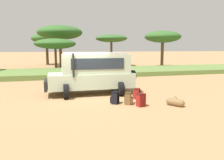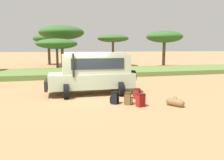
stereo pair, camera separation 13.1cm
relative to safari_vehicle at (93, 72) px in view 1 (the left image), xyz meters
The scene contains 13 objects.
ground_plane 1.56m from the safari_vehicle, 129.74° to the right, with size 320.00×320.00×0.00m, color #9E754C.
grass_bank 10.04m from the safari_vehicle, 93.22° to the left, with size 120.00×7.00×0.44m.
safari_vehicle is the anchor object (origin of this frame).
backpack_beside_front_wheel 2.88m from the safari_vehicle, 77.42° to the right, with size 0.48×0.46×0.60m.
backpack_cluster_center 2.98m from the safari_vehicle, 44.28° to the right, with size 0.44×0.44×0.57m.
backpack_near_rear_wheel 3.92m from the safari_vehicle, 64.86° to the right, with size 0.41×0.45×0.62m.
backpack_outermost 3.30m from the safari_vehicle, 67.68° to the right, with size 0.47×0.48×0.59m.
duffel_bag_low_black_case 5.08m from the safari_vehicle, 49.64° to the right, with size 0.65×0.82×0.45m.
acacia_tree_left_mid 25.02m from the safari_vehicle, 96.98° to the left, with size 4.82×4.39×5.08m.
acacia_tree_centre_back 14.94m from the safari_vehicle, 97.20° to the left, with size 4.91×5.05×3.84m.
acacia_tree_right_mid 20.12m from the safari_vehicle, 93.11° to the left, with size 6.34×6.67×5.89m.
acacia_tree_far_right 20.62m from the safari_vehicle, 71.77° to the left, with size 4.69×4.96×4.71m.
acacia_tree_distant_right 20.78m from the safari_vehicle, 50.72° to the left, with size 5.21×4.74×5.14m.
Camera 1 is at (-1.74, -11.93, 2.68)m, focal length 35.00 mm.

